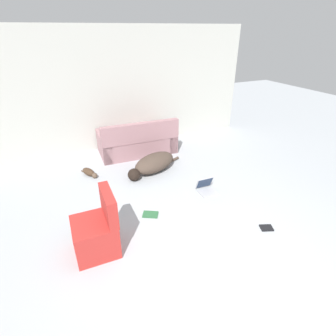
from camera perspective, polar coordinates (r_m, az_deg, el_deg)
ground_plane at (r=3.42m, az=11.66°, el=-22.08°), size 20.00×20.00×0.00m
wall_back at (r=6.32m, az=-11.21°, el=16.25°), size 6.58×0.06×2.68m
couch at (r=6.14m, az=-6.66°, el=5.67°), size 1.75×0.97×0.82m
dog at (r=5.31m, az=-3.24°, el=1.00°), size 1.35×0.82×0.35m
cat at (r=5.42m, az=-16.75°, el=-0.92°), size 0.30×0.47×0.14m
laptop_open at (r=4.76m, az=8.28°, el=-4.11°), size 0.32×0.34×0.24m
book_green at (r=4.18m, az=-3.85°, el=-10.05°), size 0.28×0.25×0.02m
book_black at (r=4.19m, az=20.64°, el=-12.09°), size 0.21×0.19×0.02m
side_chair at (r=3.55m, az=-15.11°, el=-13.25°), size 0.55×0.55×0.86m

